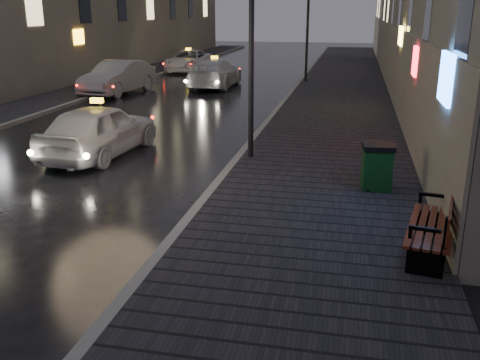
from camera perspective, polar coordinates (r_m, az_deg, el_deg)
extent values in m
plane|color=black|center=(9.83, -16.46, -6.94)|extent=(120.00, 120.00, 0.00)
cube|color=black|center=(29.06, 10.89, 9.79)|extent=(4.60, 58.00, 0.15)
cube|color=slate|center=(29.20, 6.12, 10.04)|extent=(0.20, 58.00, 0.15)
cube|color=black|center=(31.90, -12.73, 10.37)|extent=(2.40, 58.00, 0.15)
cube|color=slate|center=(31.39, -10.53, 10.39)|extent=(0.20, 58.00, 0.15)
cylinder|color=black|center=(14.10, 1.21, 12.36)|extent=(0.14, 0.14, 5.00)
cylinder|color=black|center=(29.93, 7.19, 15.15)|extent=(0.14, 0.14, 5.00)
cube|color=black|center=(8.58, 19.13, -8.27)|extent=(0.55, 0.17, 0.44)
cube|color=black|center=(8.42, 21.03, -6.12)|extent=(0.08, 0.08, 0.77)
cube|color=black|center=(8.37, 19.12, -4.98)|extent=(0.46, 0.14, 0.05)
cube|color=black|center=(10.09, 19.88, -4.37)|extent=(0.55, 0.17, 0.44)
cube|color=black|center=(9.95, 21.49, -2.49)|extent=(0.08, 0.08, 0.77)
cube|color=black|center=(9.91, 19.88, -1.52)|extent=(0.46, 0.14, 0.05)
cube|color=#40170D|center=(9.23, 19.70, -4.73)|extent=(1.04, 2.06, 0.04)
cube|color=#40170D|center=(9.12, 21.54, -3.08)|extent=(0.41, 1.94, 0.44)
cube|color=black|center=(12.24, 14.37, 1.17)|extent=(0.68, 0.68, 0.91)
cube|color=black|center=(12.10, 14.55, 3.49)|extent=(0.73, 0.73, 0.11)
imported|color=silver|center=(15.57, -14.79, 5.22)|extent=(2.12, 4.53, 1.50)
imported|color=gray|center=(27.15, -12.88, 10.63)|extent=(2.25, 4.94, 1.57)
imported|color=silver|center=(28.67, -2.72, 11.32)|extent=(2.13, 5.14, 1.49)
imported|color=silver|center=(36.37, -5.50, 12.56)|extent=(2.28, 4.93, 1.37)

